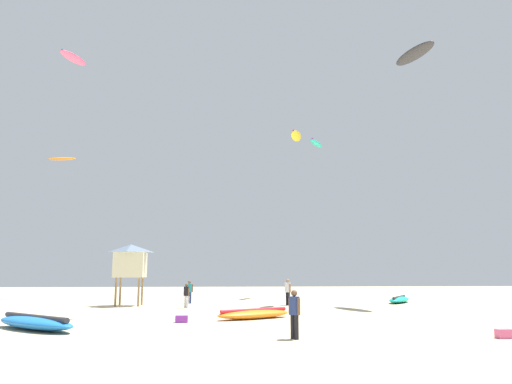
{
  "coord_description": "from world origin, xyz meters",
  "views": [
    {
      "loc": [
        -2.41,
        -13.93,
        2.35
      ],
      "look_at": [
        0.0,
        19.78,
        7.78
      ],
      "focal_mm": 34.48,
      "sensor_mm": 36.0,
      "label": 1
    }
  ],
  "objects_px": {
    "kite_grounded_far": "(399,299)",
    "lifeguard_tower": "(130,260)",
    "kite_grounded_near": "(35,323)",
    "cooler_box": "(505,334)",
    "person_left": "(186,294)",
    "person_foreground": "(294,310)",
    "kite_aloft_0": "(296,136)",
    "kite_aloft_5": "(62,159)",
    "kite_aloft_1": "(414,54)",
    "kite_grounded_mid": "(254,314)",
    "kite_aloft_3": "(316,144)",
    "person_midground": "(288,290)",
    "gear_bag": "(182,319)",
    "kite_aloft_4": "(74,58)",
    "person_right": "(189,290)"
  },
  "relations": [
    {
      "from": "person_midground",
      "to": "kite_aloft_4",
      "type": "bearing_deg",
      "value": -21.92
    },
    {
      "from": "person_foreground",
      "to": "person_left",
      "type": "relative_size",
      "value": 1.09
    },
    {
      "from": "kite_grounded_near",
      "to": "kite_aloft_3",
      "type": "relative_size",
      "value": 1.9
    },
    {
      "from": "person_right",
      "to": "kite_grounded_far",
      "type": "relative_size",
      "value": 0.39
    },
    {
      "from": "kite_aloft_1",
      "to": "cooler_box",
      "type": "bearing_deg",
      "value": -104.31
    },
    {
      "from": "gear_bag",
      "to": "kite_aloft_3",
      "type": "height_order",
      "value": "kite_aloft_3"
    },
    {
      "from": "person_midground",
      "to": "kite_aloft_4",
      "type": "xyz_separation_m",
      "value": [
        -14.58,
        -2.63,
        15.3
      ]
    },
    {
      "from": "kite_aloft_0",
      "to": "kite_aloft_3",
      "type": "bearing_deg",
      "value": -90.21
    },
    {
      "from": "kite_grounded_near",
      "to": "person_left",
      "type": "bearing_deg",
      "value": 65.29
    },
    {
      "from": "kite_grounded_near",
      "to": "cooler_box",
      "type": "relative_size",
      "value": 8.35
    },
    {
      "from": "kite_grounded_near",
      "to": "kite_aloft_1",
      "type": "height_order",
      "value": "kite_aloft_1"
    },
    {
      "from": "kite_grounded_mid",
      "to": "kite_grounded_far",
      "type": "distance_m",
      "value": 16.27
    },
    {
      "from": "gear_bag",
      "to": "kite_aloft_4",
      "type": "xyz_separation_m",
      "value": [
        -8.17,
        8.27,
        16.18
      ]
    },
    {
      "from": "lifeguard_tower",
      "to": "kite_aloft_3",
      "type": "xyz_separation_m",
      "value": [
        13.13,
        0.15,
        8.56
      ]
    },
    {
      "from": "person_left",
      "to": "person_midground",
      "type": "bearing_deg",
      "value": -30.36
    },
    {
      "from": "person_left",
      "to": "kite_aloft_4",
      "type": "height_order",
      "value": "kite_aloft_4"
    },
    {
      "from": "kite_aloft_4",
      "to": "kite_aloft_5",
      "type": "xyz_separation_m",
      "value": [
        -4.57,
        13.03,
        -3.96
      ]
    },
    {
      "from": "cooler_box",
      "to": "person_foreground",
      "type": "bearing_deg",
      "value": 177.68
    },
    {
      "from": "kite_aloft_3",
      "to": "gear_bag",
      "type": "bearing_deg",
      "value": -127.38
    },
    {
      "from": "gear_bag",
      "to": "person_foreground",
      "type": "bearing_deg",
      "value": -53.5
    },
    {
      "from": "person_left",
      "to": "cooler_box",
      "type": "bearing_deg",
      "value": -97.13
    },
    {
      "from": "person_foreground",
      "to": "kite_grounded_far",
      "type": "height_order",
      "value": "person_foreground"
    },
    {
      "from": "lifeguard_tower",
      "to": "kite_aloft_3",
      "type": "bearing_deg",
      "value": 0.65
    },
    {
      "from": "kite_aloft_0",
      "to": "kite_aloft_3",
      "type": "xyz_separation_m",
      "value": [
        -0.04,
        -9.64,
        -3.27
      ]
    },
    {
      "from": "person_left",
      "to": "kite_aloft_1",
      "type": "relative_size",
      "value": 0.35
    },
    {
      "from": "person_midground",
      "to": "kite_aloft_0",
      "type": "height_order",
      "value": "kite_aloft_0"
    },
    {
      "from": "person_right",
      "to": "kite_grounded_near",
      "type": "distance_m",
      "value": 16.58
    },
    {
      "from": "lifeguard_tower",
      "to": "kite_aloft_5",
      "type": "relative_size",
      "value": 1.52
    },
    {
      "from": "kite_aloft_1",
      "to": "kite_aloft_4",
      "type": "distance_m",
      "value": 24.15
    },
    {
      "from": "kite_grounded_far",
      "to": "gear_bag",
      "type": "xyz_separation_m",
      "value": [
        -15.01,
        -12.98,
        -0.08
      ]
    },
    {
      "from": "person_foreground",
      "to": "kite_aloft_5",
      "type": "bearing_deg",
      "value": 88.3
    },
    {
      "from": "person_right",
      "to": "person_midground",
      "type": "bearing_deg",
      "value": 65.02
    },
    {
      "from": "person_foreground",
      "to": "kite_aloft_0",
      "type": "xyz_separation_m",
      "value": [
        4.38,
        26.91,
        13.9
      ]
    },
    {
      "from": "person_right",
      "to": "kite_aloft_1",
      "type": "height_order",
      "value": "kite_aloft_1"
    },
    {
      "from": "kite_grounded_mid",
      "to": "kite_aloft_5",
      "type": "xyz_separation_m",
      "value": [
        -16.18,
        19.76,
        12.15
      ]
    },
    {
      "from": "lifeguard_tower",
      "to": "gear_bag",
      "type": "relative_size",
      "value": 7.41
    },
    {
      "from": "kite_grounded_far",
      "to": "lifeguard_tower",
      "type": "xyz_separation_m",
      "value": [
        -19.44,
        -1.74,
        2.81
      ]
    },
    {
      "from": "person_left",
      "to": "person_foreground",
      "type": "bearing_deg",
      "value": -118.1
    },
    {
      "from": "kite_grounded_near",
      "to": "kite_aloft_3",
      "type": "bearing_deg",
      "value": 43.88
    },
    {
      "from": "kite_aloft_0",
      "to": "kite_aloft_3",
      "type": "distance_m",
      "value": 10.18
    },
    {
      "from": "person_foreground",
      "to": "kite_aloft_4",
      "type": "height_order",
      "value": "kite_aloft_4"
    },
    {
      "from": "kite_grounded_far",
      "to": "cooler_box",
      "type": "xyz_separation_m",
      "value": [
        -3.24,
        -19.16,
        -0.08
      ]
    },
    {
      "from": "kite_grounded_mid",
      "to": "cooler_box",
      "type": "height_order",
      "value": "kite_grounded_mid"
    },
    {
      "from": "gear_bag",
      "to": "kite_aloft_4",
      "type": "height_order",
      "value": "kite_aloft_4"
    },
    {
      "from": "kite_aloft_0",
      "to": "kite_aloft_5",
      "type": "height_order",
      "value": "kite_aloft_0"
    },
    {
      "from": "cooler_box",
      "to": "kite_aloft_0",
      "type": "relative_size",
      "value": 0.17
    },
    {
      "from": "person_midground",
      "to": "kite_aloft_1",
      "type": "xyz_separation_m",
      "value": [
        9.45,
        -1.04,
        17.12
      ]
    },
    {
      "from": "gear_bag",
      "to": "kite_grounded_mid",
      "type": "bearing_deg",
      "value": 24.03
    },
    {
      "from": "kite_grounded_mid",
      "to": "kite_aloft_4",
      "type": "bearing_deg",
      "value": 149.88
    },
    {
      "from": "person_foreground",
      "to": "kite_aloft_5",
      "type": "xyz_separation_m",
      "value": [
        -17.09,
        27.18,
        11.4
      ]
    }
  ]
}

